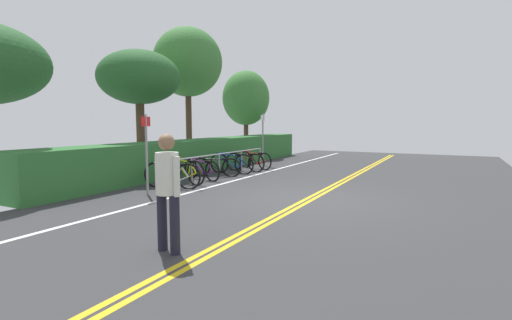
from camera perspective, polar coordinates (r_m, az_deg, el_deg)
ground_plane at (r=9.16m, az=8.32°, el=-6.01°), size 30.24×10.41×0.05m
centre_line_yellow_inner at (r=9.13m, az=8.80°, el=-5.89°), size 27.22×0.10×0.00m
centre_line_yellow_outer at (r=9.18m, az=7.85°, el=-5.81°), size 27.22×0.10×0.00m
bike_lane_stripe_white at (r=10.56m, az=-7.68°, el=-4.28°), size 27.22×0.12×0.00m
bike_rack at (r=12.73m, az=-5.64°, el=0.14°), size 6.12×0.05×0.79m
bicycle_0 at (r=10.70m, az=-12.73°, el=-2.30°), size 0.48×1.78×0.77m
bicycle_1 at (r=11.46m, az=-10.89°, el=-1.69°), size 0.54×1.80×0.79m
bicycle_2 at (r=12.14m, az=-8.32°, el=-1.45°), size 0.57×1.70×0.70m
bicycle_3 at (r=12.79m, az=-6.09°, el=-1.07°), size 0.66×1.68×0.69m
bicycle_4 at (r=13.45m, az=-3.75°, el=-0.52°), size 0.46×1.77×0.78m
bicycle_5 at (r=14.11m, az=-1.69°, el=-0.31°), size 0.46×1.69×0.74m
bicycle_6 at (r=14.87m, az=-0.17°, el=-0.02°), size 0.64×1.74×0.72m
pedestrian at (r=5.36m, az=-13.36°, el=-3.73°), size 0.32×0.48×1.68m
sign_post_near at (r=9.74m, az=-16.39°, el=2.01°), size 0.36×0.10×2.04m
sign_post_far at (r=15.89m, az=1.04°, el=3.93°), size 0.36×0.06×2.20m
hedge_backdrop at (r=14.91m, az=-7.84°, el=0.93°), size 15.07×1.27×1.18m
tree_mid at (r=13.80m, az=-17.43°, el=11.85°), size 2.81×2.81×4.32m
tree_far_right at (r=16.61m, az=-10.38°, el=14.42°), size 2.91×2.91×5.83m
tree_extra at (r=20.12m, az=-1.55°, el=9.41°), size 2.50×2.50×4.57m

